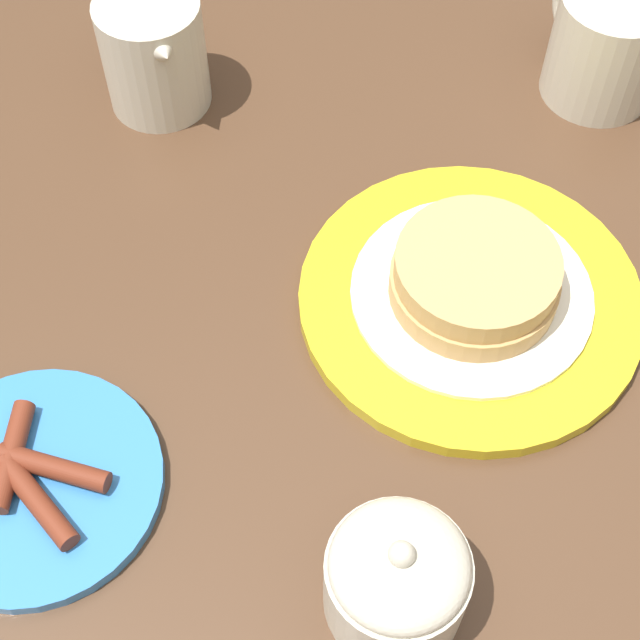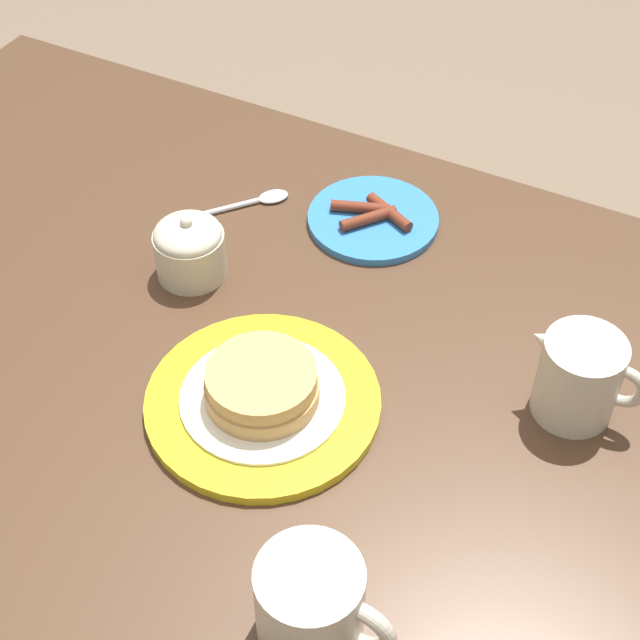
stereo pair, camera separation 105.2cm
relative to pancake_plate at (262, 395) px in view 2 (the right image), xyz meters
name	(u,v)px [view 2 (the right image)]	position (x,y,z in m)	size (l,w,h in m)	color
dining_table	(258,444)	(-0.03, 0.03, -0.14)	(1.34, 0.88, 0.75)	#4C3321
pancake_plate	(262,395)	(0.00, 0.00, 0.00)	(0.24, 0.24, 0.05)	gold
side_plate_bacon	(373,218)	(-0.02, 0.32, -0.01)	(0.16, 0.16, 0.02)	#337AC6
coffee_mug	(313,604)	(0.16, -0.19, 0.03)	(0.12, 0.09, 0.09)	beige
creamer_pitcher	(578,376)	(0.28, 0.14, 0.03)	(0.13, 0.08, 0.10)	beige
sugar_bowl	(190,248)	(-0.17, 0.14, 0.02)	(0.08, 0.08, 0.08)	beige
spoon	(254,201)	(-0.17, 0.28, -0.01)	(0.10, 0.12, 0.01)	silver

